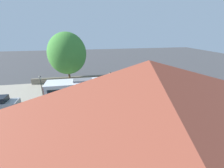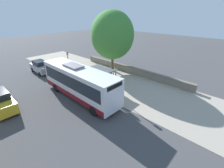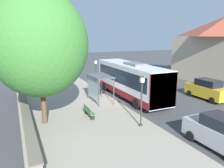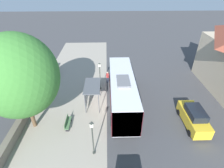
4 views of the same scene
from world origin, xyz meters
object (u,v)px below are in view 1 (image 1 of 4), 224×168
bus (90,92)px  parked_car_far_lane (54,134)px  street_lamp_far (41,86)px  shade_tree (67,53)px  street_lamp_near (110,82)px  pedestrian (121,91)px  bus_shelter (88,82)px  bench (68,88)px

bus → parked_car_far_lane: 7.83m
bus → street_lamp_far: (-2.88, -6.69, 0.29)m
bus → shade_tree: 10.38m
street_lamp_far → parked_car_far_lane: 10.33m
street_lamp_near → pedestrian: bearing=58.5°
bus → pedestrian: bearing=108.7°
street_lamp_near → street_lamp_far: (-0.29, -9.92, -0.06)m
pedestrian → street_lamp_near: street_lamp_near is taller
bus_shelter → parked_car_far_lane: 11.07m
street_lamp_far → pedestrian: bearing=83.8°
street_lamp_far → street_lamp_near: bearing=88.3°
bus → shade_tree: (-9.06, -3.29, 3.85)m
pedestrian → street_lamp_far: bearing=-96.2°
parked_car_far_lane → pedestrian: bearing=135.5°
bus_shelter → street_lamp_far: bearing=-84.7°
pedestrian → bench: 9.21m
shade_tree → street_lamp_near: bearing=45.2°
bus_shelter → bench: 4.44m
street_lamp_near → bus: bearing=-51.3°
bus → street_lamp_near: size_ratio=2.84×
bus_shelter → parked_car_far_lane: size_ratio=0.75×
street_lamp_far → shade_tree: (-6.17, 3.40, 3.56)m
street_lamp_far → parked_car_far_lane: (9.78, 3.10, -1.23)m
street_lamp_far → parked_car_far_lane: bearing=17.6°
pedestrian → bench: pedestrian is taller
pedestrian → bench: (-4.06, -8.24, -0.52)m
bench → street_lamp_far: 4.63m
bus → pedestrian: (-1.63, 4.80, -0.94)m
pedestrian → street_lamp_near: (-0.96, -1.57, 1.29)m
street_lamp_near → street_lamp_far: size_ratio=1.03×
bus → street_lamp_far: bus is taller
bench → street_lamp_near: size_ratio=0.47×
bench → shade_tree: size_ratio=0.19×
pedestrian → shade_tree: 11.98m
street_lamp_near → street_lamp_far: 9.93m
parked_car_far_lane → bus_shelter: bearing=160.9°
parked_car_far_lane → bench: bearing=179.3°
bus_shelter → pedestrian: (1.87, 4.78, -1.19)m
bus_shelter → shade_tree: 7.40m
pedestrian → parked_car_far_lane: 11.96m
bus_shelter → street_lamp_far: size_ratio=0.91×
bench → street_lamp_far: street_lamp_far is taller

